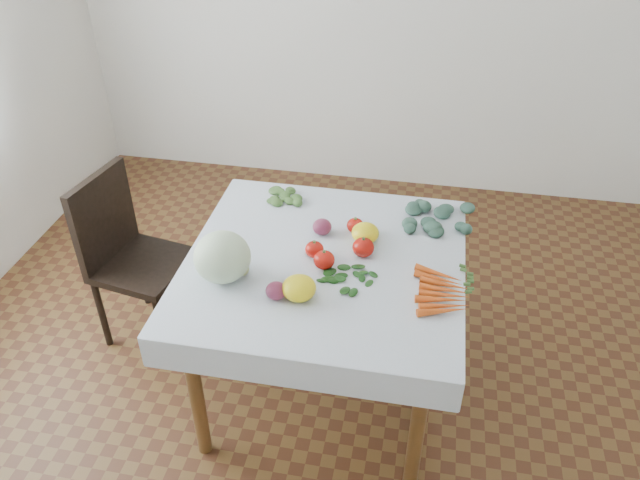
# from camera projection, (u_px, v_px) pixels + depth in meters

# --- Properties ---
(ground) EXTENTS (4.00, 4.00, 0.00)m
(ground) POSITION_uv_depth(u_px,v_px,m) (324.00, 385.00, 2.98)
(ground) COLOR brown
(table) EXTENTS (1.00, 1.00, 0.75)m
(table) POSITION_uv_depth(u_px,v_px,m) (324.00, 279.00, 2.60)
(table) COLOR brown
(table) RESTS_ON ground
(tablecloth) EXTENTS (1.12, 1.12, 0.01)m
(tablecloth) POSITION_uv_depth(u_px,v_px,m) (325.00, 261.00, 2.54)
(tablecloth) COLOR white
(tablecloth) RESTS_ON table
(chair) EXTENTS (0.47, 0.47, 0.89)m
(chair) POSITION_uv_depth(u_px,v_px,m) (127.00, 249.00, 3.01)
(chair) COLOR black
(chair) RESTS_ON ground
(cabbage) EXTENTS (0.28, 0.28, 0.20)m
(cabbage) POSITION_uv_depth(u_px,v_px,m) (222.00, 257.00, 2.39)
(cabbage) COLOR beige
(cabbage) RESTS_ON tablecloth
(tomato_a) EXTENTS (0.08, 0.08, 0.07)m
(tomato_a) POSITION_uv_depth(u_px,v_px,m) (314.00, 249.00, 2.54)
(tomato_a) COLOR #B2140B
(tomato_a) RESTS_ON tablecloth
(tomato_b) EXTENTS (0.08, 0.08, 0.06)m
(tomato_b) POSITION_uv_depth(u_px,v_px,m) (355.00, 226.00, 2.68)
(tomato_b) COLOR #B2140B
(tomato_b) RESTS_ON tablecloth
(tomato_c) EXTENTS (0.12, 0.12, 0.08)m
(tomato_c) POSITION_uv_depth(u_px,v_px,m) (363.00, 247.00, 2.54)
(tomato_c) COLOR #B2140B
(tomato_c) RESTS_ON tablecloth
(tomato_d) EXTENTS (0.11, 0.11, 0.07)m
(tomato_d) POSITION_uv_depth(u_px,v_px,m) (324.00, 260.00, 2.48)
(tomato_d) COLOR #B2140B
(tomato_d) RESTS_ON tablecloth
(heirloom_back) EXTENTS (0.15, 0.15, 0.08)m
(heirloom_back) POSITION_uv_depth(u_px,v_px,m) (365.00, 233.00, 2.62)
(heirloom_back) COLOR yellow
(heirloom_back) RESTS_ON tablecloth
(heirloom_front) EXTENTS (0.15, 0.15, 0.09)m
(heirloom_front) POSITION_uv_depth(u_px,v_px,m) (299.00, 288.00, 2.32)
(heirloom_front) COLOR yellow
(heirloom_front) RESTS_ON tablecloth
(onion_a) EXTENTS (0.08, 0.08, 0.07)m
(onion_a) POSITION_uv_depth(u_px,v_px,m) (322.00, 227.00, 2.67)
(onion_a) COLOR #631C3F
(onion_a) RESTS_ON tablecloth
(onion_b) EXTENTS (0.10, 0.10, 0.07)m
(onion_b) POSITION_uv_depth(u_px,v_px,m) (276.00, 291.00, 2.33)
(onion_b) COLOR #631C3F
(onion_b) RESTS_ON tablecloth
(tomatillo_cluster) EXTENTS (0.13, 0.12, 0.05)m
(tomatillo_cluster) POSITION_uv_depth(u_px,v_px,m) (229.00, 265.00, 2.47)
(tomatillo_cluster) COLOR #BFDD7F
(tomatillo_cluster) RESTS_ON tablecloth
(carrot_bunch) EXTENTS (0.19, 0.30, 0.03)m
(carrot_bunch) POSITION_uv_depth(u_px,v_px,m) (441.00, 292.00, 2.35)
(carrot_bunch) COLOR #E44F19
(carrot_bunch) RESTS_ON tablecloth
(kale_bunch) EXTENTS (0.29, 0.25, 0.04)m
(kale_bunch) POSITION_uv_depth(u_px,v_px,m) (439.00, 219.00, 2.75)
(kale_bunch) COLOR #385C4D
(kale_bunch) RESTS_ON tablecloth
(basil_bunch) EXTENTS (0.21, 0.19, 0.01)m
(basil_bunch) POSITION_uv_depth(u_px,v_px,m) (345.00, 279.00, 2.43)
(basil_bunch) COLOR #1C531A
(basil_bunch) RESTS_ON tablecloth
(dill_bunch) EXTENTS (0.22, 0.20, 0.02)m
(dill_bunch) POSITION_uv_depth(u_px,v_px,m) (289.00, 199.00, 2.90)
(dill_bunch) COLOR #4F7234
(dill_bunch) RESTS_ON tablecloth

